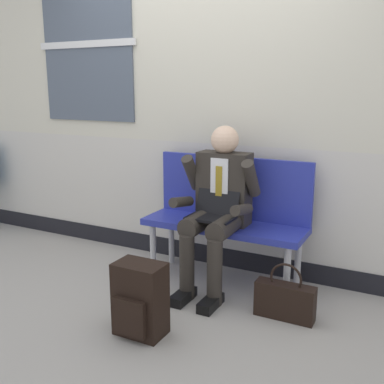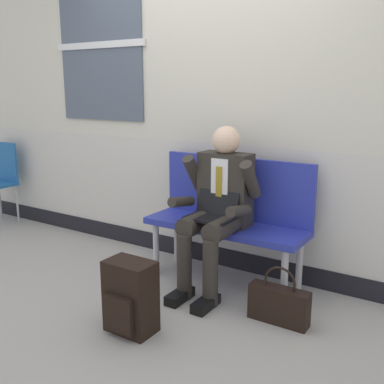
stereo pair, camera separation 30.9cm
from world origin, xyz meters
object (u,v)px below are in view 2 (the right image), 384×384
at_px(bench_with_person, 230,212).
at_px(handbag, 279,304).
at_px(person_seated, 217,205).
at_px(backpack, 130,298).
at_px(folding_chair, 0,176).

relative_size(bench_with_person, handbag, 3.21).
distance_m(bench_with_person, person_seated, 0.23).
relative_size(bench_with_person, person_seated, 1.03).
xyz_separation_m(bench_with_person, person_seated, (-0.00, -0.21, 0.10)).
relative_size(person_seated, backpack, 2.65).
distance_m(handbag, folding_chair, 3.55).
xyz_separation_m(backpack, handbag, (0.74, 0.61, -0.10)).
bearing_deg(folding_chair, backpack, -20.42).
xyz_separation_m(person_seated, backpack, (-0.13, -0.85, -0.43)).
relative_size(bench_with_person, backpack, 2.74).
xyz_separation_m(person_seated, folding_chair, (-2.89, 0.18, -0.11)).
height_order(backpack, folding_chair, folding_chair).
distance_m(person_seated, folding_chair, 2.90).
bearing_deg(handbag, backpack, -140.60).
bearing_deg(person_seated, bench_with_person, 90.00).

